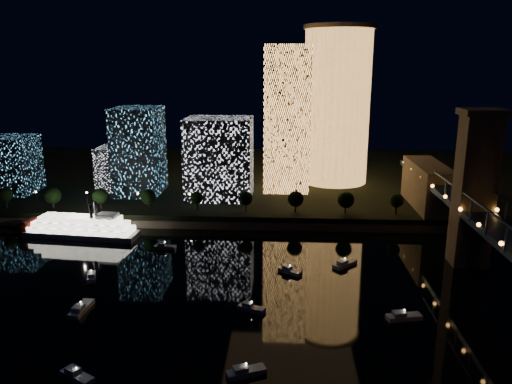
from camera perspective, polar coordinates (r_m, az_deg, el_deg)
ground at (r=123.03m, az=0.46°, el=-16.50°), size 520.00×520.00×0.00m
far_bank at (r=272.22m, az=2.11°, el=1.62°), size 420.00×160.00×5.00m
seawall at (r=197.32m, az=1.63°, el=-3.74°), size 420.00×6.00×3.00m
tower_cylindrical at (r=250.93m, az=9.19°, el=9.72°), size 34.00×34.00×75.81m
tower_rectangular at (r=233.03m, az=3.55°, el=8.31°), size 20.84×20.84×66.31m
midrise_blocks at (r=231.75m, az=-12.29°, el=3.82°), size 119.47×32.99×39.16m
riverboat at (r=199.27m, az=-19.84°, el=-3.83°), size 46.71×14.02×13.86m
motorboats at (r=137.54m, az=-2.39°, el=-12.55°), size 98.02×79.61×2.78m
esplanade_trees at (r=203.87m, az=-7.46°, el=-0.63°), size 165.75×6.94×8.97m
street_lamps at (r=210.22m, az=-7.57°, el=-0.57°), size 132.70×0.70×5.65m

